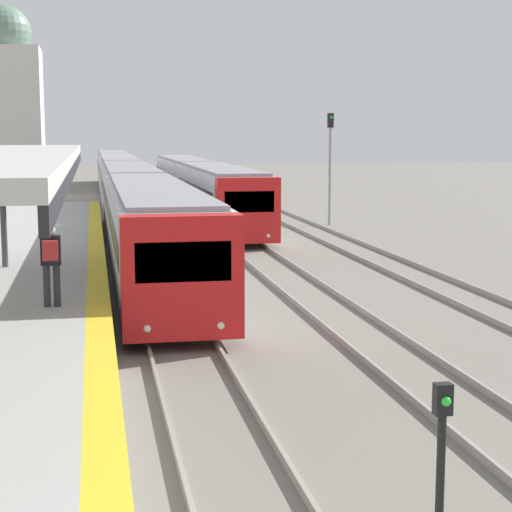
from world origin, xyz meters
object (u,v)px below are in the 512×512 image
(train_near, at_px, (124,183))
(signal_post_near, at_px, (442,441))
(person_on_platform, at_px, (51,259))
(signal_mast_far, at_px, (330,156))
(train_far, at_px, (199,185))

(train_near, xyz_separation_m, signal_post_near, (2.00, -41.70, -0.56))
(train_near, distance_m, signal_post_near, 41.76)
(train_near, bearing_deg, person_on_platform, -94.58)
(signal_mast_far, bearing_deg, train_near, 136.03)
(train_near, bearing_deg, train_far, -27.23)
(signal_post_near, xyz_separation_m, signal_mast_far, (7.76, 32.29, 2.33))
(signal_post_near, relative_size, signal_mast_far, 0.32)
(train_far, relative_size, signal_mast_far, 5.80)
(signal_post_near, bearing_deg, signal_mast_far, 76.49)
(train_far, distance_m, signal_mast_far, 9.38)
(person_on_platform, distance_m, train_far, 31.51)
(person_on_platform, relative_size, train_near, 0.03)
(train_far, bearing_deg, person_on_platform, -102.40)
(signal_post_near, height_order, signal_mast_far, signal_mast_far)
(signal_post_near, bearing_deg, person_on_platform, 117.79)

